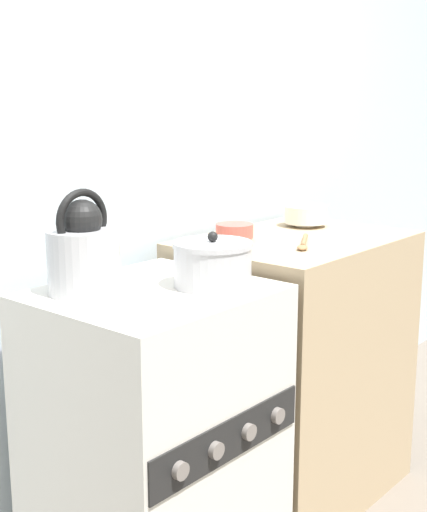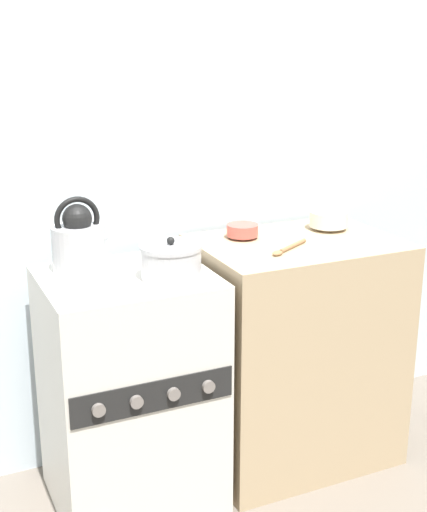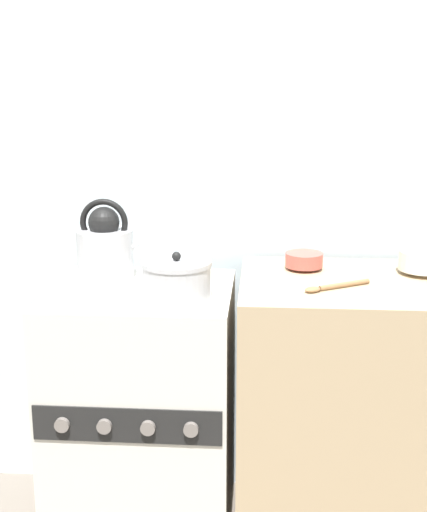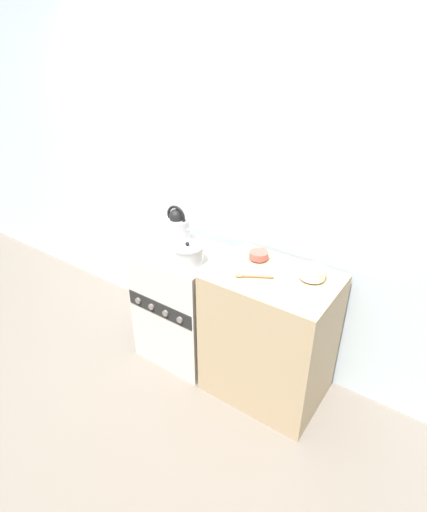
{
  "view_description": "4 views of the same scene",
  "coord_description": "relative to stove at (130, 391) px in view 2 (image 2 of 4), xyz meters",
  "views": [
    {
      "loc": [
        -1.28,
        -1.03,
        1.38
      ],
      "look_at": [
        0.26,
        0.27,
        0.94
      ],
      "focal_mm": 50.0,
      "sensor_mm": 36.0,
      "label": 1
    },
    {
      "loc": [
        -0.7,
        -2.0,
        1.7
      ],
      "look_at": [
        0.33,
        0.25,
        0.93
      ],
      "focal_mm": 50.0,
      "sensor_mm": 36.0,
      "label": 2
    },
    {
      "loc": [
        0.4,
        -1.89,
        1.56
      ],
      "look_at": [
        0.24,
        0.24,
        1.02
      ],
      "focal_mm": 50.0,
      "sensor_mm": 36.0,
      "label": 3
    },
    {
      "loc": [
        1.6,
        -1.62,
        2.2
      ],
      "look_at": [
        0.29,
        0.24,
        0.96
      ],
      "focal_mm": 28.0,
      "sensor_mm": 36.0,
      "label": 4
    }
  ],
  "objects": [
    {
      "name": "wooden_spoon",
      "position": [
        0.61,
        -0.07,
        0.49
      ],
      "size": [
        0.21,
        0.14,
        0.02
      ],
      "color": "olive",
      "rests_on": "counter"
    },
    {
      "name": "wall_back",
      "position": [
        0.0,
        0.38,
        0.8
      ],
      "size": [
        7.0,
        0.06,
        2.5
      ],
      "color": "silver",
      "rests_on": "ground_plane"
    },
    {
      "name": "enamel_bowl",
      "position": [
        0.91,
        0.12,
        0.53
      ],
      "size": [
        0.16,
        0.16,
        0.08
      ],
      "color": "beige",
      "rests_on": "counter"
    },
    {
      "name": "stove",
      "position": [
        0.0,
        0.0,
        0.0
      ],
      "size": [
        0.59,
        0.54,
        0.9
      ],
      "color": "beige",
      "rests_on": "ground_plane"
    },
    {
      "name": "cooking_pot",
      "position": [
        0.13,
        -0.09,
        0.51
      ],
      "size": [
        0.21,
        0.21,
        0.15
      ],
      "color": "#B2B2B7",
      "rests_on": "stove"
    },
    {
      "name": "counter",
      "position": [
        0.71,
        0.02,
        0.02
      ],
      "size": [
        0.77,
        0.57,
        0.93
      ],
      "color": "tan",
      "rests_on": "ground_plane"
    },
    {
      "name": "kettle",
      "position": [
        -0.13,
        0.12,
        0.56
      ],
      "size": [
        0.23,
        0.19,
        0.27
      ],
      "color": "#B2B2B7",
      "rests_on": "stove"
    },
    {
      "name": "small_ceramic_bowl",
      "position": [
        0.53,
        0.15,
        0.52
      ],
      "size": [
        0.12,
        0.12,
        0.06
      ],
      "color": "#B75147",
      "rests_on": "counter"
    }
  ]
}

